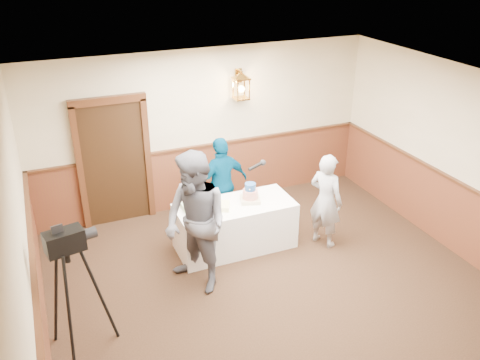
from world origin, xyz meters
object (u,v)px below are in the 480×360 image
Objects in this scene: tiered_cake at (250,194)px; sheet_cake_green at (194,206)px; display_table at (235,226)px; baker at (326,200)px; tv_camera_rig at (75,301)px; interviewer at (196,224)px; sheet_cake_yellow at (218,206)px; assistant_p at (222,184)px.

sheet_cake_green is (-0.87, 0.10, -0.08)m from tiered_cake.
baker is at bearing -18.30° from display_table.
tiered_cake reaches higher than sheet_cake_green.
tv_camera_rig is (-3.82, -0.95, -0.02)m from baker.
interviewer is (-0.23, -0.82, 0.20)m from sheet_cake_green.
sheet_cake_yellow is 2.61m from tv_camera_rig.
tiered_cake is 1.06× the size of sheet_cake_green.
interviewer reaches higher than sheet_cake_green.
sheet_cake_yellow is 0.17× the size of interviewer.
tiered_cake is (0.26, 0.01, 0.49)m from display_table.
assistant_p reaches higher than sheet_cake_yellow.
baker reaches higher than display_table.
interviewer reaches higher than assistant_p.
tv_camera_rig is at bearing 27.50° from assistant_p.
display_table is 5.22× the size of sheet_cake_yellow.
tv_camera_rig is at bearing -89.78° from interviewer.
tiered_cake is 1.16m from baker.
tiered_cake is 0.88m from sheet_cake_green.
tv_camera_rig reaches higher than display_table.
interviewer is 1.80m from tv_camera_rig.
display_table is 5.23× the size of sheet_cake_green.
tiered_cake is at bearing 101.22° from interviewer.
sheet_cake_yellow is at bearing 19.85° from tv_camera_rig.
sheet_cake_yellow is at bearing -178.82° from display_table.
sheet_cake_yellow is at bearing -19.72° from sheet_cake_green.
baker is 3.94m from tv_camera_rig.
sheet_cake_green is at bearing 26.40° from tv_camera_rig.
sheet_cake_green is 0.17× the size of interviewer.
sheet_cake_green is (-0.33, 0.12, 0.00)m from sheet_cake_yellow.
sheet_cake_green is 0.88m from interviewer.
assistant_p reaches higher than tiered_cake.
display_table is 1.45m from baker.
tv_camera_rig is (-1.65, -0.67, -0.26)m from interviewer.
interviewer is at bearing -128.68° from sheet_cake_yellow.
tiered_cake is at bearing 40.74° from baker.
display_table is 1.18× the size of baker.
display_table is at bearing 16.98° from tv_camera_rig.
sheet_cake_yellow is 0.93m from interviewer.
interviewer is at bearing -146.84° from tiered_cake.
baker is at bearing 75.18° from interviewer.
assistant_p is 0.97× the size of tv_camera_rig.
interviewer reaches higher than display_table.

